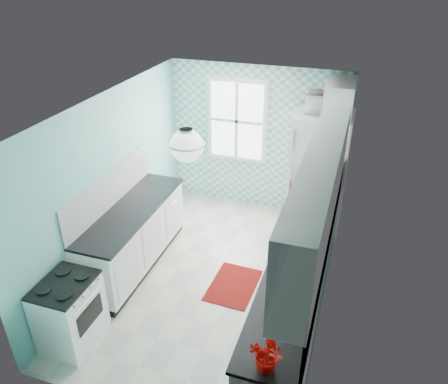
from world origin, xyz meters
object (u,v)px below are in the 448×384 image
(fruit_bowl, at_px, (284,312))
(ceiling_light, at_px, (187,146))
(stove, at_px, (70,312))
(sink, at_px, (312,218))
(fridge, at_px, (318,173))
(potted_plant, at_px, (268,356))
(microwave, at_px, (326,104))

(fruit_bowl, bearing_deg, ceiling_light, 154.16)
(stove, height_order, sink, sink)
(stove, xyz_separation_m, sink, (2.40, 2.07, 0.49))
(sink, relative_size, fruit_bowl, 2.23)
(ceiling_light, relative_size, fridge, 0.18)
(potted_plant, relative_size, microwave, 0.61)
(ceiling_light, bearing_deg, fruit_bowl, -25.84)
(ceiling_light, distance_m, fruit_bowl, 1.90)
(fruit_bowl, height_order, microwave, microwave)
(stove, distance_m, potted_plant, 2.53)
(sink, height_order, potted_plant, sink)
(microwave, bearing_deg, sink, 96.62)
(fruit_bowl, distance_m, microwave, 3.37)
(sink, height_order, microwave, microwave)
(microwave, bearing_deg, stove, 58.24)
(sink, xyz_separation_m, fruit_bowl, (-0.00, -1.86, 0.04))
(stove, distance_m, sink, 3.21)
(ceiling_light, bearing_deg, fridge, 66.81)
(potted_plant, xyz_separation_m, microwave, (-0.09, 3.85, 1.00))
(potted_plant, distance_m, microwave, 3.98)
(fridge, relative_size, potted_plant, 5.90)
(ceiling_light, xyz_separation_m, potted_plant, (1.20, -1.26, -1.22))
(fruit_bowl, bearing_deg, stove, -174.96)
(stove, bearing_deg, ceiling_light, 31.74)
(fridge, xyz_separation_m, stove, (-2.31, -3.38, -0.54))
(stove, distance_m, fruit_bowl, 2.47)
(ceiling_light, height_order, sink, ceiling_light)
(potted_plant, bearing_deg, microwave, 91.34)
(sink, distance_m, potted_plant, 2.54)
(sink, bearing_deg, stove, -142.58)
(potted_plant, height_order, microwave, microwave)
(stove, bearing_deg, potted_plant, -12.79)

